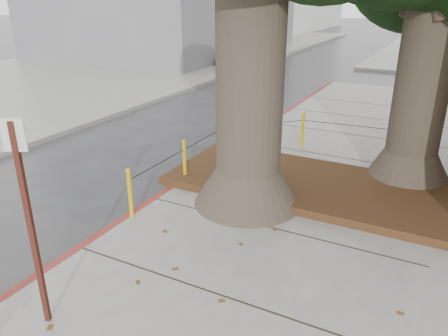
# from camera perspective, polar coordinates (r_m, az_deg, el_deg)

# --- Properties ---
(ground) EXTENTS (140.00, 140.00, 0.00)m
(ground) POSITION_cam_1_polar(r_m,az_deg,el_deg) (6.42, -5.00, -15.82)
(ground) COLOR #28282B
(ground) RESTS_ON ground
(sidewalk_opposite) EXTENTS (14.00, 60.00, 0.15)m
(sidewalk_opposite) POSITION_cam_1_polar(r_m,az_deg,el_deg) (22.36, -22.19, 10.55)
(sidewalk_opposite) COLOR slate
(sidewalk_opposite) RESTS_ON ground
(curb_red) EXTENTS (0.14, 26.00, 0.16)m
(curb_red) POSITION_cam_1_polar(r_m,az_deg,el_deg) (9.13, -7.26, -3.14)
(curb_red) COLOR maroon
(curb_red) RESTS_ON ground
(planter_bed) EXTENTS (6.40, 2.60, 0.16)m
(planter_bed) POSITION_cam_1_polar(r_m,az_deg,el_deg) (9.13, 13.10, -2.48)
(planter_bed) COLOR black
(planter_bed) RESTS_ON sidewalk_main
(bollard_ring) EXTENTS (3.79, 5.39, 0.95)m
(bollard_ring) POSITION_cam_1_polar(r_m,az_deg,el_deg) (9.91, 4.19, 2.73)
(bollard_ring) COLOR #CEA00B
(bollard_ring) RESTS_ON sidewalk_main
(signpost) EXTENTS (0.24, 0.13, 2.58)m
(signpost) POSITION_cam_1_polar(r_m,az_deg,el_deg) (5.37, -24.15, -5.69)
(signpost) COLOR #471911
(signpost) RESTS_ON sidewalk_main
(car_dark) EXTENTS (1.90, 4.18, 1.19)m
(car_dark) POSITION_cam_1_polar(r_m,az_deg,el_deg) (26.02, 2.00, 14.69)
(car_dark) COLOR black
(car_dark) RESTS_ON ground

